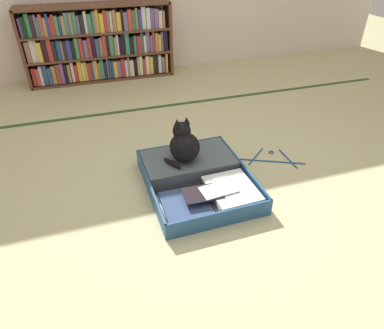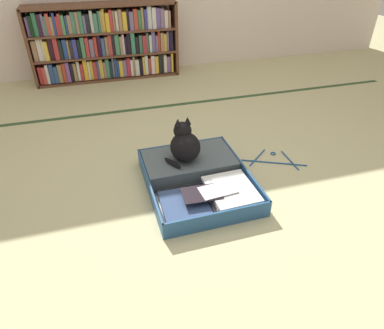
% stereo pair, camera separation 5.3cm
% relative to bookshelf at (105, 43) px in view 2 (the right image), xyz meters
% --- Properties ---
extents(ground_plane, '(10.00, 10.00, 0.00)m').
position_rel_bookshelf_xyz_m(ground_plane, '(0.46, -2.24, -0.38)').
color(ground_plane, beige).
extents(tatami_border, '(4.80, 0.05, 0.00)m').
position_rel_bookshelf_xyz_m(tatami_border, '(0.46, -0.94, -0.38)').
color(tatami_border, '#33502D').
rests_on(tatami_border, ground_plane).
extents(bookshelf, '(1.56, 0.29, 0.78)m').
position_rel_bookshelf_xyz_m(bookshelf, '(0.00, 0.00, 0.00)').
color(bookshelf, brown).
rests_on(bookshelf, ground_plane).
extents(open_suitcase, '(0.66, 0.80, 0.11)m').
position_rel_bookshelf_xyz_m(open_suitcase, '(0.40, -2.17, -0.33)').
color(open_suitcase, '#255183').
rests_on(open_suitcase, ground_plane).
extents(black_cat, '(0.26, 0.24, 0.29)m').
position_rel_bookshelf_xyz_m(black_cat, '(0.35, -2.03, -0.16)').
color(black_cat, black).
rests_on(black_cat, open_suitcase).
extents(clothes_hanger, '(0.43, 0.32, 0.01)m').
position_rel_bookshelf_xyz_m(clothes_hanger, '(1.01, -2.08, -0.38)').
color(clothes_hanger, '#225492').
rests_on(clothes_hanger, ground_plane).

